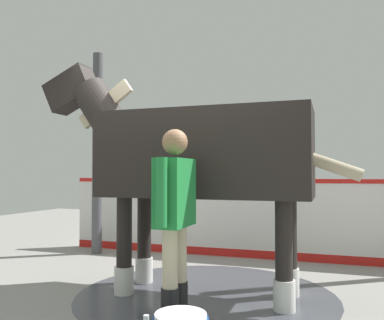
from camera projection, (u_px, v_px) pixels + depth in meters
ground_plane at (174, 297)px, 4.16m from camera, size 16.00×16.00×0.02m
wet_patch at (206, 295)px, 4.21m from camera, size 2.67×2.67×0.00m
barrier_wall at (244, 221)px, 6.12m from camera, size 5.70×0.34×1.17m
roof_post_near at (97, 153)px, 6.48m from camera, size 0.16×0.16×3.17m
horse at (195, 157)px, 4.30m from camera, size 3.50×0.98×2.51m
handler at (175, 211)px, 3.44m from camera, size 0.24×0.66×1.63m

